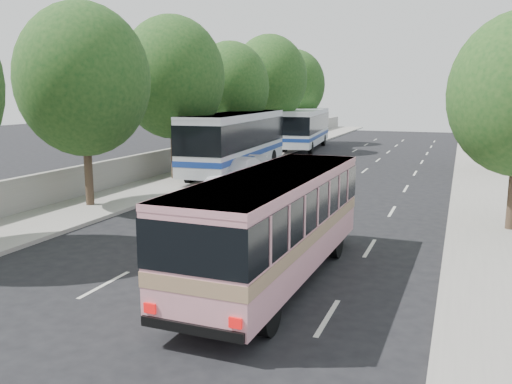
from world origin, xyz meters
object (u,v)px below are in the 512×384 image
at_px(white_pickup, 237,173).
at_px(pink_bus, 275,216).
at_px(pink_taxi, 290,182).
at_px(tour_coach_front, 236,138).
at_px(tour_coach_rear, 306,126).

bearing_deg(white_pickup, pink_bus, -65.47).
distance_m(pink_taxi, white_pickup, 3.78).
distance_m(pink_taxi, tour_coach_front, 7.93).
distance_m(tour_coach_front, tour_coach_rear, 16.12).
relative_size(white_pickup, tour_coach_rear, 0.44).
relative_size(pink_taxi, tour_coach_rear, 0.34).
bearing_deg(tour_coach_front, tour_coach_rear, 86.05).
height_order(pink_taxi, white_pickup, white_pickup).
xyz_separation_m(white_pickup, tour_coach_front, (-1.80, 4.21, 1.53)).
height_order(pink_bus, white_pickup, pink_bus).
height_order(pink_taxi, tour_coach_front, tour_coach_front).
relative_size(pink_bus, pink_taxi, 2.28).
height_order(pink_bus, tour_coach_front, tour_coach_front).
bearing_deg(pink_bus, white_pickup, 117.83).
relative_size(tour_coach_front, tour_coach_rear, 1.07).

